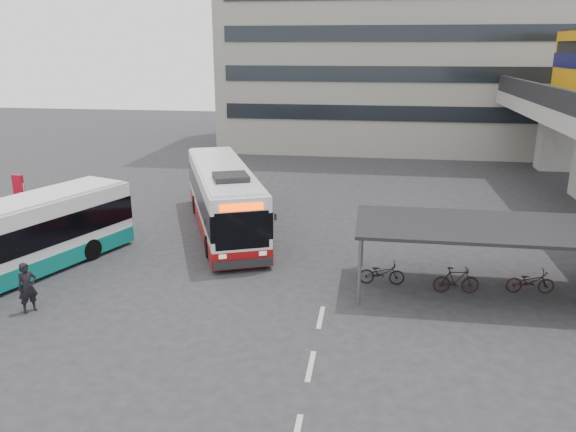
# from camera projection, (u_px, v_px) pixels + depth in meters

# --- Properties ---
(ground) EXTENTS (120.00, 120.00, 0.00)m
(ground) POSITION_uv_depth(u_px,v_px,m) (247.00, 312.00, 18.97)
(ground) COLOR #28282B
(ground) RESTS_ON ground
(bike_shelter) EXTENTS (10.00, 4.00, 2.54)m
(bike_shelter) POSITION_uv_depth(u_px,v_px,m) (495.00, 250.00, 20.12)
(bike_shelter) COLOR #595B60
(bike_shelter) RESTS_ON ground
(office_block) EXTENTS (30.00, 15.00, 25.00)m
(office_block) POSITION_uv_depth(u_px,v_px,m) (403.00, 0.00, 48.56)
(office_block) COLOR gray
(office_block) RESTS_ON ground
(road_markings) EXTENTS (0.15, 7.60, 0.01)m
(road_markings) POSITION_uv_depth(u_px,v_px,m) (311.00, 366.00, 15.77)
(road_markings) COLOR beige
(road_markings) RESTS_ON ground
(bus_main) EXTENTS (6.62, 11.52, 3.38)m
(bus_main) POSITION_uv_depth(u_px,v_px,m) (224.00, 199.00, 27.15)
(bus_main) COLOR white
(bus_main) RESTS_ON ground
(bus_teal) EXTENTS (5.97, 10.91, 3.19)m
(bus_teal) POSITION_uv_depth(u_px,v_px,m) (7.00, 243.00, 21.24)
(bus_teal) COLOR white
(bus_teal) RESTS_ON ground
(pedestrian) EXTENTS (0.72, 0.76, 1.74)m
(pedestrian) POSITION_uv_depth(u_px,v_px,m) (27.00, 287.00, 18.81)
(pedestrian) COLOR black
(pedestrian) RESTS_ON ground
(sign_totem_north) EXTENTS (0.59, 0.24, 2.73)m
(sign_totem_north) POSITION_uv_depth(u_px,v_px,m) (21.00, 201.00, 27.26)
(sign_totem_north) COLOR #AF0A1C
(sign_totem_north) RESTS_ON ground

